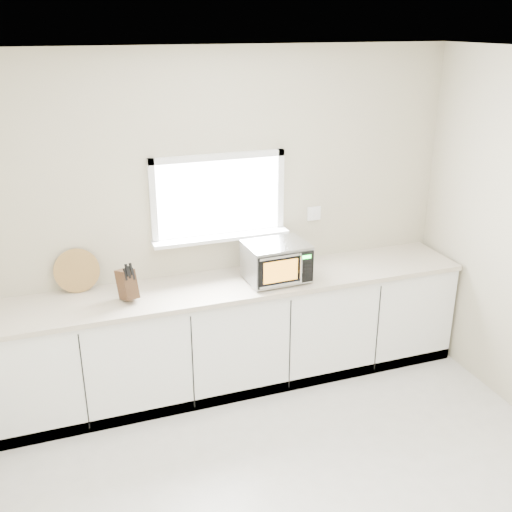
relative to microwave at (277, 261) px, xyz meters
name	(u,v)px	position (x,y,z in m)	size (l,w,h in m)	color
back_wall	(218,219)	(-0.36, 0.37, 0.28)	(4.00, 0.17, 2.70)	#B3A88E
cabinets	(231,336)	(-0.36, 0.08, -0.64)	(3.92, 0.60, 0.88)	white
countertop	(231,285)	(-0.36, 0.07, -0.18)	(3.92, 0.64, 0.04)	beige
microwave	(277,261)	(0.00, 0.00, 0.00)	(0.50, 0.41, 0.31)	black
knife_block	(127,284)	(-1.17, 0.03, -0.03)	(0.16, 0.23, 0.31)	#422817
cutting_board	(77,271)	(-1.51, 0.32, 0.01)	(0.34, 0.34, 0.02)	olive
coffee_grinder	(264,258)	(-0.02, 0.22, -0.05)	(0.15, 0.15, 0.22)	#ACAFB3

